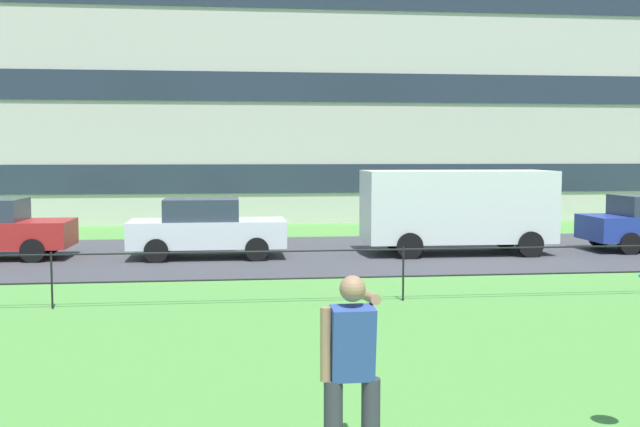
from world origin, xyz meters
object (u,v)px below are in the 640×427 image
(car_white_far_right, at_px, (206,228))
(panel_van_left, at_px, (457,207))
(apartment_building_background, at_px, (363,26))
(person_thrower, at_px, (352,368))

(car_white_far_right, relative_size, panel_van_left, 0.80)
(car_white_far_right, distance_m, apartment_building_background, 20.16)
(person_thrower, bearing_deg, apartment_building_background, 79.96)
(person_thrower, distance_m, panel_van_left, 14.55)
(panel_van_left, distance_m, apartment_building_background, 18.64)
(person_thrower, xyz_separation_m, car_white_far_right, (-1.64, 13.58, -0.14))
(person_thrower, bearing_deg, car_white_far_right, 96.87)
(person_thrower, relative_size, panel_van_left, 0.34)
(panel_van_left, bearing_deg, person_thrower, -110.40)
(car_white_far_right, bearing_deg, apartment_building_background, 67.52)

